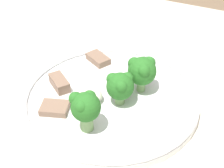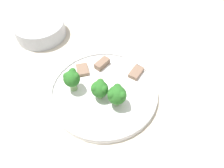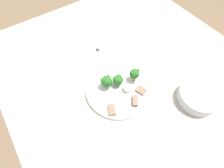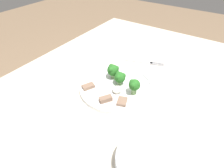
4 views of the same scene
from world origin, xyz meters
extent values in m
cube|color=beige|center=(0.00, 0.00, 0.76)|extent=(1.32, 1.09, 0.03)
cylinder|color=brown|center=(0.60, -0.48, 0.37)|extent=(0.06, 0.06, 0.74)
cylinder|color=white|center=(0.00, -0.10, 0.78)|extent=(0.28, 0.28, 0.01)
torus|color=white|center=(0.00, -0.10, 0.79)|extent=(0.28, 0.28, 0.01)
cylinder|color=#7FA866|center=(0.00, -0.02, 0.80)|extent=(0.02, 0.02, 0.03)
sphere|color=#286B23|center=(0.00, -0.02, 0.83)|extent=(0.04, 0.04, 0.04)
sphere|color=#286B23|center=(0.02, -0.02, 0.83)|extent=(0.02, 0.02, 0.02)
sphere|color=#286B23|center=(0.00, -0.01, 0.83)|extent=(0.02, 0.02, 0.02)
sphere|color=#286B23|center=(0.00, -0.03, 0.83)|extent=(0.02, 0.02, 0.02)
cylinder|color=#7FA866|center=(-0.04, -0.14, 0.80)|extent=(0.01, 0.01, 0.02)
sphere|color=#286B23|center=(-0.04, -0.14, 0.82)|extent=(0.05, 0.05, 0.05)
sphere|color=#286B23|center=(-0.02, -0.14, 0.83)|extent=(0.02, 0.02, 0.02)
sphere|color=#286B23|center=(-0.04, -0.13, 0.83)|extent=(0.02, 0.02, 0.02)
sphere|color=#286B23|center=(-0.04, -0.15, 0.83)|extent=(0.02, 0.02, 0.02)
cylinder|color=#7FA866|center=(-0.02, -0.10, 0.79)|extent=(0.02, 0.02, 0.02)
sphere|color=#286B23|center=(-0.02, -0.10, 0.82)|extent=(0.04, 0.04, 0.04)
sphere|color=#286B23|center=(-0.01, -0.10, 0.83)|extent=(0.02, 0.02, 0.02)
sphere|color=#286B23|center=(-0.02, -0.08, 0.83)|extent=(0.02, 0.02, 0.02)
sphere|color=#286B23|center=(-0.02, -0.11, 0.83)|extent=(0.02, 0.02, 0.02)
cube|color=#846651|center=(0.09, -0.09, 0.79)|extent=(0.05, 0.04, 0.02)
cube|color=#846651|center=(0.06, -0.04, 0.79)|extent=(0.05, 0.04, 0.01)
cube|color=#846651|center=(0.07, -0.18, 0.79)|extent=(0.05, 0.04, 0.01)
ellipsoid|color=silver|center=(0.03, -0.08, 0.79)|extent=(0.04, 0.04, 0.02)
camera|label=1|loc=(-0.17, 0.24, 1.11)|focal=50.00mm
camera|label=2|loc=(-0.33, -0.16, 1.24)|focal=35.00mm
camera|label=3|loc=(0.30, -0.34, 1.41)|focal=28.00mm
camera|label=4|loc=(0.44, 0.17, 1.22)|focal=28.00mm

